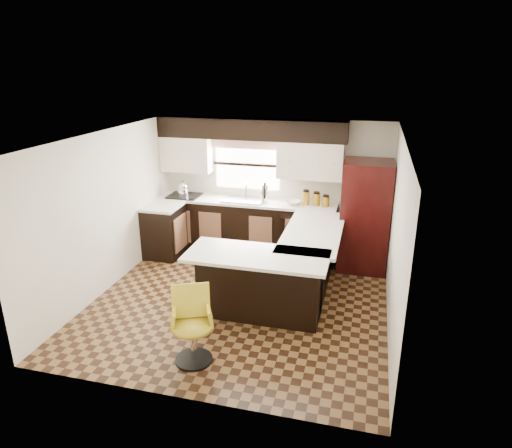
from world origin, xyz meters
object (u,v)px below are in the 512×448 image
(peninsula_long, at_px, (308,261))
(refrigerator, at_px, (365,216))
(peninsula_return, at_px, (260,285))
(bar_chair, at_px, (192,327))

(peninsula_long, relative_size, refrigerator, 1.06)
(peninsula_long, xyz_separation_m, peninsula_return, (-0.53, -0.97, 0.00))
(peninsula_return, xyz_separation_m, refrigerator, (1.31, 1.95, 0.47))
(peninsula_return, distance_m, bar_chair, 1.32)
(peninsula_return, height_order, refrigerator, refrigerator)
(refrigerator, bearing_deg, bar_chair, -119.72)
(peninsula_return, bearing_deg, refrigerator, 56.14)
(peninsula_long, distance_m, peninsula_return, 1.11)
(peninsula_return, bearing_deg, peninsula_long, 61.70)
(bar_chair, bearing_deg, peninsula_return, 44.15)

